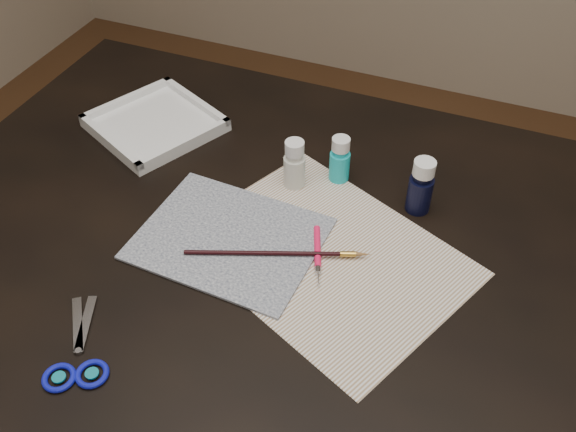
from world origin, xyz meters
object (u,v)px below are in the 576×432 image
at_px(paint_bottle_navy, 421,186).
at_px(paint_bottle_white, 294,164).
at_px(paper, 326,255).
at_px(paint_bottle_cyan, 340,159).
at_px(canvas, 229,238).
at_px(scissors, 75,342).
at_px(palette_tray, 155,123).

bearing_deg(paint_bottle_navy, paint_bottle_white, -174.76).
relative_size(paper, paint_bottle_cyan, 4.72).
relative_size(canvas, paint_bottle_cyan, 3.23).
height_order(paint_bottle_white, scissors, paint_bottle_white).
height_order(paint_bottle_white, palette_tray, paint_bottle_white).
xyz_separation_m(paint_bottle_cyan, scissors, (-0.22, -0.47, -0.04)).
relative_size(paint_bottle_white, scissors, 0.53).
bearing_deg(paper, scissors, -132.71).
height_order(paint_bottle_navy, scissors, paint_bottle_navy).
xyz_separation_m(paper, scissors, (-0.27, -0.29, 0.00)).
bearing_deg(scissors, paint_bottle_cyan, -62.20).
xyz_separation_m(paper, paint_bottle_white, (-0.11, 0.14, 0.05)).
bearing_deg(palette_tray, paper, -24.85).
distance_m(canvas, paint_bottle_navy, 0.33).
bearing_deg(palette_tray, scissors, -71.97).
xyz_separation_m(canvas, paint_bottle_white, (0.05, 0.17, 0.04)).
bearing_deg(paint_bottle_navy, paint_bottle_cyan, 170.60).
xyz_separation_m(paint_bottle_navy, scissors, (-0.37, -0.45, -0.05)).
relative_size(paper, paint_bottle_white, 4.47).
height_order(paint_bottle_navy, palette_tray, paint_bottle_navy).
bearing_deg(paint_bottle_navy, palette_tray, 176.23).
bearing_deg(paper, paint_bottle_cyan, 102.77).
bearing_deg(paint_bottle_cyan, canvas, -118.29).
bearing_deg(canvas, paper, 9.38).
xyz_separation_m(paint_bottle_white, paint_bottle_navy, (0.22, 0.02, 0.00)).
height_order(canvas, paint_bottle_cyan, paint_bottle_cyan).
xyz_separation_m(canvas, scissors, (-0.11, -0.26, 0.00)).
bearing_deg(scissors, palette_tray, -18.90).
height_order(canvas, palette_tray, palette_tray).
relative_size(canvas, paint_bottle_navy, 2.81).
xyz_separation_m(paper, canvas, (-0.16, -0.03, 0.00)).
bearing_deg(paint_bottle_white, paint_bottle_cyan, 33.35).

